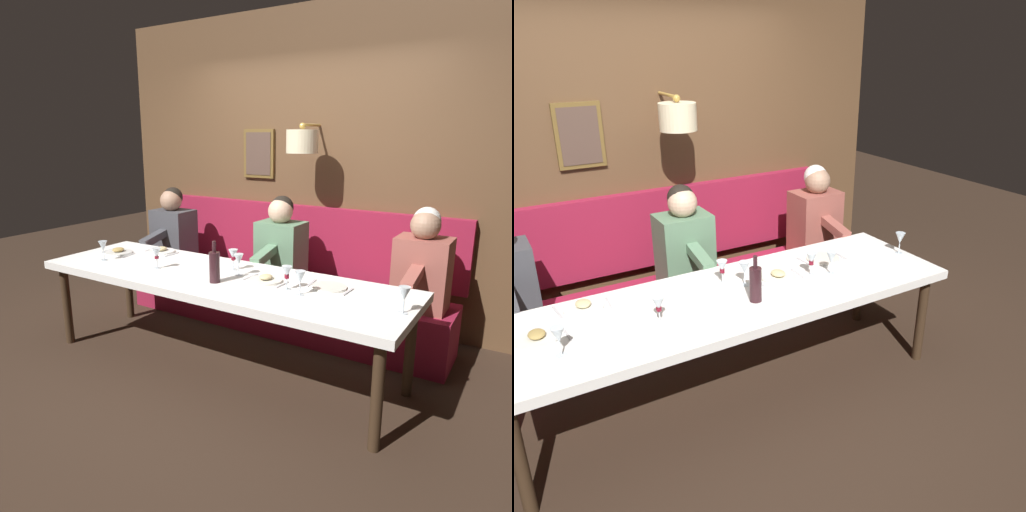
# 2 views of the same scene
# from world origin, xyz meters

# --- Properties ---
(ground_plane) EXTENTS (12.00, 12.00, 0.00)m
(ground_plane) POSITION_xyz_m (0.00, 0.00, 0.00)
(ground_plane) COLOR #332319
(dining_table) EXTENTS (0.90, 2.91, 0.74)m
(dining_table) POSITION_xyz_m (0.00, 0.00, 0.68)
(dining_table) COLOR white
(dining_table) RESTS_ON ground_plane
(banquette_bench) EXTENTS (0.52, 3.11, 0.45)m
(banquette_bench) POSITION_xyz_m (0.89, 0.00, 0.23)
(banquette_bench) COLOR maroon
(banquette_bench) RESTS_ON ground_plane
(back_wall_panel) EXTENTS (0.59, 4.31, 2.90)m
(back_wall_panel) POSITION_xyz_m (1.46, 0.00, 1.36)
(back_wall_panel) COLOR brown
(back_wall_panel) RESTS_ON ground_plane
(diner_nearest) EXTENTS (0.60, 0.40, 0.79)m
(diner_nearest) POSITION_xyz_m (0.88, -1.27, 0.82)
(diner_nearest) COLOR #934C42
(diner_nearest) RESTS_ON banquette_bench
(diner_near) EXTENTS (0.60, 0.40, 0.79)m
(diner_near) POSITION_xyz_m (0.88, -0.04, 0.82)
(diner_near) COLOR #567A5B
(diner_near) RESTS_ON banquette_bench
(diner_middle) EXTENTS (0.60, 0.40, 0.79)m
(diner_middle) POSITION_xyz_m (0.88, 1.23, 0.82)
(diner_middle) COLOR #3D3D42
(diner_middle) RESTS_ON banquette_bench
(place_setting_0) EXTENTS (0.24, 0.32, 0.05)m
(place_setting_0) POSITION_xyz_m (0.30, 0.85, 0.75)
(place_setting_0) COLOR white
(place_setting_0) RESTS_ON dining_table
(place_setting_1) EXTENTS (0.24, 0.31, 0.05)m
(place_setting_1) POSITION_xyz_m (0.07, -0.38, 0.75)
(place_setting_1) COLOR silver
(place_setting_1) RESTS_ON dining_table
(place_setting_2) EXTENTS (0.24, 0.33, 0.05)m
(place_setting_2) POSITION_xyz_m (0.07, 1.15, 0.75)
(place_setting_2) COLOR silver
(place_setting_2) RESTS_ON dining_table
(place_setting_3) EXTENTS (0.24, 0.32, 0.01)m
(place_setting_3) POSITION_xyz_m (0.17, -0.83, 0.75)
(place_setting_3) COLOR silver
(place_setting_3) RESTS_ON dining_table
(wine_glass_0) EXTENTS (0.07, 0.07, 0.16)m
(wine_glass_0) POSITION_xyz_m (-0.02, -0.59, 0.86)
(wine_glass_0) COLOR silver
(wine_glass_0) RESTS_ON dining_table
(wine_glass_1) EXTENTS (0.07, 0.07, 0.16)m
(wine_glass_1) POSITION_xyz_m (0.18, -0.02, 0.86)
(wine_glass_1) COLOR silver
(wine_glass_1) RESTS_ON dining_table
(wine_glass_2) EXTENTS (0.07, 0.07, 0.16)m
(wine_glass_2) POSITION_xyz_m (-0.04, -1.38, 0.86)
(wine_glass_2) COLOR silver
(wine_glass_2) RESTS_ON dining_table
(wine_glass_3) EXTENTS (0.07, 0.07, 0.16)m
(wine_glass_3) POSITION_xyz_m (-0.16, 1.06, 0.86)
(wine_glass_3) COLOR silver
(wine_glass_3) RESTS_ON dining_table
(wine_glass_4) EXTENTS (0.07, 0.07, 0.16)m
(wine_glass_4) POSITION_xyz_m (-0.10, 0.52, 0.86)
(wine_glass_4) COLOR silver
(wine_glass_4) RESTS_ON dining_table
(wine_glass_5) EXTENTS (0.07, 0.07, 0.16)m
(wine_glass_5) POSITION_xyz_m (0.09, -0.13, 0.86)
(wine_glass_5) COLOR silver
(wine_glass_5) RESTS_ON dining_table
(wine_glass_6) EXTENTS (0.07, 0.07, 0.16)m
(wine_glass_6) POSITION_xyz_m (-0.07, -0.72, 0.86)
(wine_glass_6) COLOR silver
(wine_glass_6) RESTS_ON dining_table
(wine_bottle) EXTENTS (0.08, 0.08, 0.30)m
(wine_bottle) POSITION_xyz_m (-0.15, -0.08, 0.86)
(wine_bottle) COLOR #33191E
(wine_bottle) RESTS_ON dining_table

